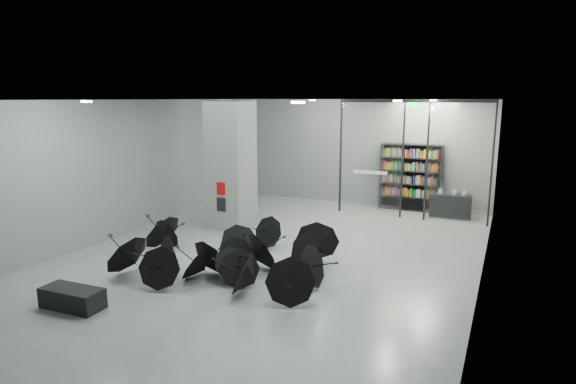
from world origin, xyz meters
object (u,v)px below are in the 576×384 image
at_px(bookshelf, 411,177).
at_px(umbrella_cluster, 226,261).
at_px(shop_counter, 450,206).
at_px(column, 231,165).
at_px(bench, 72,298).

distance_m(bookshelf, umbrella_cluster, 8.82).
relative_size(bookshelf, shop_counter, 1.78).
bearing_deg(column, shop_counter, 34.11).
relative_size(column, bench, 3.20).
distance_m(shop_counter, umbrella_cluster, 8.81).
distance_m(bookshelf, shop_counter, 1.80).
relative_size(bench, umbrella_cluster, 0.22).
bearing_deg(bookshelf, umbrella_cluster, -107.95).
height_order(bench, umbrella_cluster, umbrella_cluster).
height_order(bench, bookshelf, bookshelf).
height_order(column, bookshelf, column).
xyz_separation_m(column, shop_counter, (6.17, 4.18, -1.59)).
distance_m(column, bench, 6.75).
height_order(bookshelf, shop_counter, bookshelf).
bearing_deg(bench, bookshelf, 65.87).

